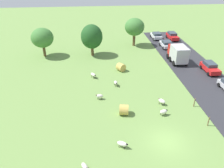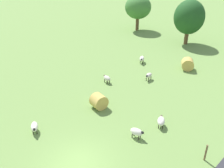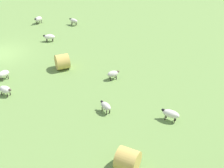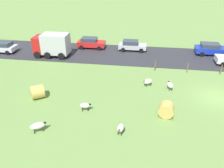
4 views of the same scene
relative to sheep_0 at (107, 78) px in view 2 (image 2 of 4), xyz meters
The scene contains 12 objects.
ground_plane 11.21m from the sheep_0, 53.41° to the right, with size 160.00×160.00×0.00m, color #6B8E47.
sheep_0 is the anchor object (origin of this frame).
sheep_3 8.88m from the sheep_0, 29.80° to the right, with size 1.12×0.76×0.80m.
sheep_4 9.51m from the sheep_0, 78.56° to the right, with size 1.19×0.97×0.74m.
sheep_5 6.56m from the sheep_0, 96.26° to the left, with size 1.07×1.29×0.83m.
sheep_6 8.43m from the sheep_0, 14.22° to the right, with size 1.03×1.14×0.80m.
sheep_7 4.40m from the sheep_0, 53.07° to the left, with size 0.61×1.08×0.78m.
hay_bale_0 9.65m from the sheep_0, 64.70° to the left, with size 1.34×1.34×1.21m, color tan.
hay_bale_1 4.67m from the sheep_0, 52.34° to the right, with size 1.30×1.30×1.11m, color tan.
tree_0 16.80m from the sheep_0, 92.26° to the left, with size 4.22×4.22×6.22m.
tree_2 19.92m from the sheep_0, 121.09° to the left, with size 4.26×4.26×5.67m.
fence_post_3 12.62m from the sheep_0, 13.49° to the right, with size 0.12×0.12×1.27m, color brown.
Camera 2 is at (9.92, -6.79, 12.21)m, focal length 40.32 mm.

